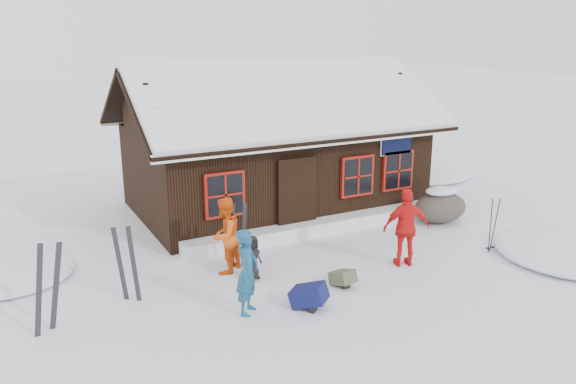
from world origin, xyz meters
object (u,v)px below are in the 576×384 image
(boulder, at_px, (440,206))
(ski_poles, at_px, (493,226))
(skier_crouched, at_px, (252,258))
(backpack_olive, at_px, (343,280))
(backpack_blue, at_px, (309,299))
(skier_orange_left, at_px, (225,235))
(skier_teal, at_px, (247,272))
(ski_pair_left, at_px, (47,289))
(skier_orange_right, at_px, (406,228))

(boulder, bearing_deg, ski_poles, -100.80)
(skier_crouched, bearing_deg, backpack_olive, -63.30)
(boulder, bearing_deg, backpack_blue, -155.00)
(skier_orange_left, bearing_deg, boulder, 146.94)
(skier_teal, distance_m, backpack_blue, 1.35)
(skier_crouched, xyz_separation_m, backpack_olive, (1.53, -1.21, -0.36))
(skier_teal, height_order, skier_crouched, skier_teal)
(boulder, relative_size, ski_pair_left, 0.91)
(backpack_olive, bearing_deg, skier_crouched, 133.92)
(backpack_blue, bearing_deg, skier_orange_left, 68.09)
(ski_poles, bearing_deg, boulder, 79.20)
(skier_teal, xyz_separation_m, ski_poles, (6.52, 0.09, -0.19))
(skier_orange_right, xyz_separation_m, boulder, (2.86, 1.95, -0.45))
(skier_orange_right, relative_size, boulder, 1.17)
(skier_orange_right, bearing_deg, backpack_olive, 28.57)
(skier_orange_left, bearing_deg, ski_pair_left, -22.09)
(skier_orange_left, height_order, skier_orange_right, skier_orange_right)
(skier_orange_right, distance_m, skier_crouched, 3.55)
(skier_orange_left, xyz_separation_m, ski_poles, (6.18, -1.88, -0.22))
(skier_orange_left, distance_m, boulder, 6.63)
(ski_pair_left, xyz_separation_m, ski_poles, (9.90, -0.94, -0.16))
(skier_teal, bearing_deg, backpack_blue, -66.51)
(skier_teal, distance_m, ski_pair_left, 3.53)
(backpack_olive, bearing_deg, skier_teal, 175.23)
(skier_orange_left, height_order, boulder, skier_orange_left)
(ski_pair_left, height_order, backpack_blue, ski_pair_left)
(boulder, bearing_deg, backpack_olive, -154.74)
(ski_poles, height_order, backpack_blue, ski_poles)
(skier_teal, height_order, ski_poles, skier_teal)
(skier_orange_left, relative_size, backpack_olive, 3.42)
(skier_orange_right, bearing_deg, ski_poles, -166.95)
(skier_orange_right, distance_m, ski_pair_left, 7.50)
(backpack_blue, bearing_deg, backpack_olive, -16.36)
(skier_crouched, bearing_deg, skier_orange_left, 93.40)
(skier_crouched, bearing_deg, boulder, -15.72)
(skier_orange_left, relative_size, boulder, 1.10)
(boulder, bearing_deg, ski_pair_left, -172.75)
(skier_teal, relative_size, skier_crouched, 1.68)
(skier_orange_right, bearing_deg, skier_crouched, 4.75)
(skier_teal, height_order, backpack_blue, skier_teal)
(ski_poles, relative_size, backpack_olive, 2.72)
(skier_orange_left, height_order, skier_crouched, skier_orange_left)
(backpack_blue, height_order, backpack_olive, backpack_blue)
(boulder, distance_m, backpack_olive, 5.24)
(skier_orange_right, bearing_deg, skier_orange_left, -2.74)
(skier_teal, distance_m, skier_orange_right, 4.12)
(skier_teal, relative_size, ski_poles, 1.22)
(skier_orange_right, distance_m, ski_poles, 2.46)
(skier_teal, bearing_deg, skier_crouched, 14.39)
(skier_orange_right, bearing_deg, skier_teal, 25.58)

